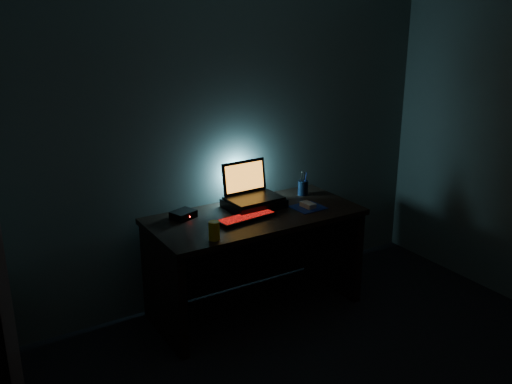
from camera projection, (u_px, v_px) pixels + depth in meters
The scene contains 10 objects.
room at pixel (444, 218), 2.53m from camera, with size 3.50×4.00×2.50m.
desk at pixel (251, 245), 4.12m from camera, with size 1.50×0.70×0.75m.
riser at pixel (254, 203), 4.12m from camera, with size 0.40×0.30×0.06m, color black.
laptop at pixel (250, 190), 4.13m from camera, with size 0.39×0.30×0.26m.
keyboard at pixel (246, 218), 3.89m from camera, with size 0.44×0.18×0.03m.
mousepad at pixel (308, 207), 4.12m from camera, with size 0.22×0.20×0.00m, color navy.
mouse at pixel (308, 205), 4.11m from camera, with size 0.07×0.11×0.03m, color gray.
pen_cup at pixel (303, 188), 4.38m from camera, with size 0.08×0.08×0.11m, color black.
juice_glass at pixel (214, 231), 3.54m from camera, with size 0.07×0.07×0.12m, color #DBA40B.
router at pixel (183, 215), 3.91m from camera, with size 0.19×0.17×0.05m.
Camera 1 is at (-1.94, -1.58, 2.15)m, focal length 40.00 mm.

